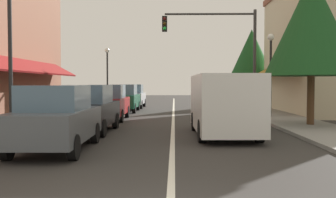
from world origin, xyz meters
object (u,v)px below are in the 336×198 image
at_px(parked_car_nearest_left, 56,118).
at_px(van_in_lane, 223,103).
at_px(street_lamp_left_near, 10,34).
at_px(tree_right_near, 312,25).
at_px(parked_car_distant_left, 132,96).
at_px(tree_right_far, 252,54).
at_px(traffic_signal_mast_arm, 224,43).
at_px(parked_car_third_left, 108,102).
at_px(street_lamp_right_mid, 271,61).
at_px(street_lamp_left_far, 107,67).
at_px(parked_car_second_left, 88,109).
at_px(parked_car_far_left, 124,98).

bearing_deg(parked_car_nearest_left, van_in_lane, 31.53).
bearing_deg(street_lamp_left_near, tree_right_near, 24.58).
distance_m(parked_car_distant_left, tree_right_near, 16.26).
xyz_separation_m(parked_car_distant_left, tree_right_far, (9.31, 1.50, 3.30)).
height_order(parked_car_nearest_left, street_lamp_left_near, street_lamp_left_near).
height_order(traffic_signal_mast_arm, street_lamp_left_near, traffic_signal_mast_arm).
xyz_separation_m(parked_car_third_left, traffic_signal_mast_arm, (6.21, 3.66, 3.35)).
xyz_separation_m(van_in_lane, tree_right_far, (4.41, 17.46, 3.03)).
bearing_deg(street_lamp_right_mid, traffic_signal_mast_arm, 126.41).
distance_m(street_lamp_left_near, street_lamp_left_far, 17.23).
height_order(parked_car_second_left, tree_right_near, tree_right_near).
height_order(parked_car_third_left, tree_right_far, tree_right_far).
distance_m(parked_car_nearest_left, street_lamp_right_mid, 12.98).
bearing_deg(traffic_signal_mast_arm, street_lamp_left_far, 144.43).
distance_m(traffic_signal_mast_arm, tree_right_far, 8.54).
relative_size(street_lamp_left_near, tree_right_near, 0.77).
height_order(parked_car_far_left, tree_right_near, tree_right_near).
relative_size(parked_car_nearest_left, tree_right_near, 0.65).
bearing_deg(parked_car_distant_left, traffic_signal_mast_arm, -45.87).
bearing_deg(street_lamp_left_far, traffic_signal_mast_arm, -35.57).
relative_size(street_lamp_left_far, tree_right_near, 0.70).
relative_size(parked_car_third_left, street_lamp_right_mid, 0.94).
xyz_separation_m(parked_car_far_left, parked_car_distant_left, (0.07, 4.35, 0.00)).
height_order(parked_car_nearest_left, parked_car_far_left, same).
relative_size(parked_car_second_left, parked_car_distant_left, 1.00).
relative_size(parked_car_far_left, parked_car_distant_left, 1.00).
bearing_deg(van_in_lane, parked_car_distant_left, 105.96).
bearing_deg(street_lamp_left_far, street_lamp_left_near, -89.69).
bearing_deg(traffic_signal_mast_arm, parked_car_nearest_left, -115.64).
bearing_deg(tree_right_far, tree_right_near, -91.67).
relative_size(parked_car_distant_left, traffic_signal_mast_arm, 0.67).
bearing_deg(street_lamp_left_far, parked_car_second_left, -83.06).
relative_size(parked_car_second_left, parked_car_third_left, 1.00).
xyz_separation_m(traffic_signal_mast_arm, tree_right_far, (3.22, 7.91, -0.05)).
distance_m(parked_car_third_left, parked_car_distant_left, 10.07).
xyz_separation_m(parked_car_far_left, traffic_signal_mast_arm, (6.16, -2.05, 3.35)).
relative_size(van_in_lane, street_lamp_left_near, 1.06).
relative_size(parked_car_far_left, traffic_signal_mast_arm, 0.66).
height_order(parked_car_far_left, street_lamp_left_near, street_lamp_left_near).
relative_size(street_lamp_right_mid, street_lamp_left_far, 0.98).
bearing_deg(parked_car_nearest_left, parked_car_second_left, 89.23).
bearing_deg(parked_car_third_left, parked_car_second_left, -89.45).
relative_size(parked_car_nearest_left, parked_car_far_left, 1.01).
bearing_deg(parked_car_second_left, tree_right_near, 12.86).
distance_m(parked_car_third_left, street_lamp_left_far, 9.66).
bearing_deg(street_lamp_left_near, parked_car_second_left, 60.75).
xyz_separation_m(van_in_lane, traffic_signal_mast_arm, (1.19, 9.55, 3.08)).
bearing_deg(van_in_lane, traffic_signal_mast_arm, 81.78).
relative_size(parked_car_nearest_left, street_lamp_left_near, 0.84).
distance_m(van_in_lane, street_lamp_right_mid, 7.70).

